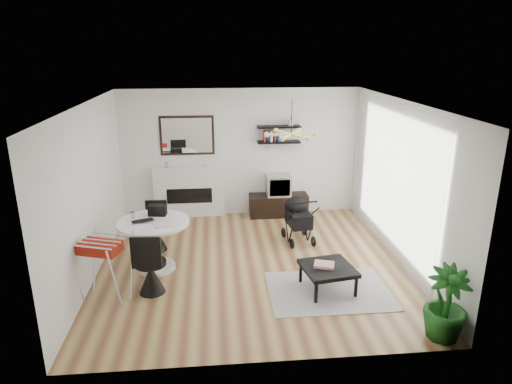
{
  "coord_description": "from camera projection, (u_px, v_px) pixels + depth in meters",
  "views": [
    {
      "loc": [
        -0.57,
        -6.93,
        3.53
      ],
      "look_at": [
        0.13,
        0.4,
        1.15
      ],
      "focal_mm": 32.0,
      "sensor_mm": 36.0,
      "label": 1
    }
  ],
  "objects": [
    {
      "name": "drinking_glass",
      "position": [
        132.0,
        215.0,
        7.4
      ],
      "size": [
        0.06,
        0.06,
        0.11
      ],
      "primitive_type": "cylinder",
      "color": "white",
      "rests_on": "dining_table"
    },
    {
      "name": "newspaper",
      "position": [
        165.0,
        224.0,
        7.17
      ],
      "size": [
        0.42,
        0.38,
        0.01
      ],
      "primitive_type": "cube",
      "rotation": [
        0.0,
        0.0,
        0.26
      ],
      "color": "white",
      "rests_on": "dining_table"
    },
    {
      "name": "chair_near",
      "position": [
        151.0,
        274.0,
        6.72
      ],
      "size": [
        0.47,
        0.48,
        0.99
      ],
      "rotation": [
        0.0,
        0.0,
        3.07
      ],
      "color": "black",
      "rests_on": "floor"
    },
    {
      "name": "wall_right",
      "position": [
        401.0,
        184.0,
        7.51
      ],
      "size": [
        0.0,
        5.0,
        5.0
      ],
      "primitive_type": "plane",
      "rotation": [
        1.57,
        0.0,
        -1.57
      ],
      "color": "white",
      "rests_on": "floor"
    },
    {
      "name": "crt_tv",
      "position": [
        278.0,
        185.0,
        9.71
      ],
      "size": [
        0.5,
        0.44,
        0.44
      ],
      "color": "#B7B7BA",
      "rests_on": "tv_console"
    },
    {
      "name": "drying_rack",
      "position": [
        104.0,
        269.0,
        6.46
      ],
      "size": [
        0.81,
        0.78,
        0.97
      ],
      "rotation": [
        0.0,
        0.0,
        -0.33
      ],
      "color": "white",
      "rests_on": "floor"
    },
    {
      "name": "magazines",
      "position": [
        324.0,
        265.0,
        6.8
      ],
      "size": [
        0.35,
        0.31,
        0.04
      ],
      "primitive_type": "cube",
      "rotation": [
        0.0,
        0.0,
        -0.31
      ],
      "color": "#D6354C",
      "rests_on": "coffee_table"
    },
    {
      "name": "stroller",
      "position": [
        298.0,
        221.0,
        8.54
      ],
      "size": [
        0.56,
        0.79,
        0.92
      ],
      "rotation": [
        0.0,
        0.0,
        0.14
      ],
      "color": "black",
      "rests_on": "floor"
    },
    {
      "name": "sheer_curtain",
      "position": [
        391.0,
        181.0,
        7.69
      ],
      "size": [
        0.04,
        3.6,
        2.6
      ],
      "primitive_type": "cube",
      "color": "white",
      "rests_on": "wall_right"
    },
    {
      "name": "laptop",
      "position": [
        143.0,
        222.0,
        7.23
      ],
      "size": [
        0.4,
        0.33,
        0.03
      ],
      "primitive_type": "imported",
      "rotation": [
        0.0,
        0.0,
        0.38
      ],
      "color": "black",
      "rests_on": "dining_table"
    },
    {
      "name": "ceiling",
      "position": [
        250.0,
        103.0,
        6.87
      ],
      "size": [
        5.0,
        5.0,
        0.0
      ],
      "primitive_type": "plane",
      "color": "white",
      "rests_on": "wall_back"
    },
    {
      "name": "dining_table",
      "position": [
        154.0,
        238.0,
        7.39
      ],
      "size": [
        1.15,
        1.15,
        0.84
      ],
      "color": "white",
      "rests_on": "floor"
    },
    {
      "name": "pendant_lamp",
      "position": [
        291.0,
        134.0,
        7.39
      ],
      "size": [
        0.9,
        0.9,
        0.1
      ],
      "primitive_type": null,
      "color": "#DDC274",
      "rests_on": "ceiling"
    },
    {
      "name": "potted_plant",
      "position": [
        446.0,
        304.0,
        5.64
      ],
      "size": [
        0.58,
        0.58,
        0.96
      ],
      "primitive_type": "imported",
      "rotation": [
        0.0,
        0.0,
        -0.09
      ],
      "color": "#164F16",
      "rests_on": "floor"
    },
    {
      "name": "shelf_lower",
      "position": [
        279.0,
        142.0,
        9.53
      ],
      "size": [
        0.9,
        0.25,
        0.04
      ],
      "primitive_type": "cube",
      "color": "black",
      "rests_on": "wall_back"
    },
    {
      "name": "coffee_table",
      "position": [
        328.0,
        269.0,
        6.8
      ],
      "size": [
        0.84,
        0.84,
        0.37
      ],
      "rotation": [
        0.0,
        0.0,
        0.17
      ],
      "color": "black",
      "rests_on": "rug"
    },
    {
      "name": "wall_left",
      "position": [
        89.0,
        193.0,
        7.06
      ],
      "size": [
        0.0,
        5.0,
        5.0
      ],
      "primitive_type": "plane",
      "rotation": [
        1.57,
        0.0,
        1.57
      ],
      "color": "white",
      "rests_on": "floor"
    },
    {
      "name": "black_bag",
      "position": [
        157.0,
        210.0,
        7.54
      ],
      "size": [
        0.31,
        0.21,
        0.17
      ],
      "primitive_type": "cube",
      "rotation": [
        0.0,
        0.0,
        -0.13
      ],
      "color": "black",
      "rests_on": "dining_table"
    },
    {
      "name": "shelf_upper",
      "position": [
        279.0,
        127.0,
        9.43
      ],
      "size": [
        0.9,
        0.25,
        0.04
      ],
      "primitive_type": "cube",
      "color": "black",
      "rests_on": "wall_back"
    },
    {
      "name": "fireplace",
      "position": [
        189.0,
        186.0,
        9.69
      ],
      "size": [
        1.5,
        0.17,
        2.16
      ],
      "color": "white",
      "rests_on": "floor"
    },
    {
      "name": "tv_console",
      "position": [
        278.0,
        205.0,
        9.85
      ],
      "size": [
        1.25,
        0.44,
        0.47
      ],
      "primitive_type": "cube",
      "color": "black",
      "rests_on": "floor"
    },
    {
      "name": "floor",
      "position": [
        250.0,
        264.0,
        7.7
      ],
      "size": [
        5.0,
        5.0,
        0.0
      ],
      "primitive_type": "plane",
      "color": "brown",
      "rests_on": "ground"
    },
    {
      "name": "rug",
      "position": [
        329.0,
        291.0,
        6.86
      ],
      "size": [
        1.81,
        1.31,
        0.01
      ],
      "primitive_type": "cube",
      "color": "#A3A3A3",
      "rests_on": "floor"
    },
    {
      "name": "chair_far",
      "position": [
        157.0,
        235.0,
        8.19
      ],
      "size": [
        0.42,
        0.42,
        0.88
      ],
      "rotation": [
        0.0,
        0.0,
        0.02
      ],
      "color": "black",
      "rests_on": "floor"
    },
    {
      "name": "wall_back",
      "position": [
        240.0,
        153.0,
        9.65
      ],
      "size": [
        5.0,
        0.0,
        5.0
      ],
      "primitive_type": "plane",
      "rotation": [
        1.57,
        0.0,
        0.0
      ],
      "color": "white",
      "rests_on": "floor"
    }
  ]
}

